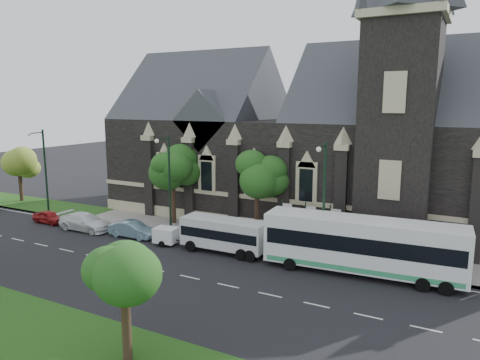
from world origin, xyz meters
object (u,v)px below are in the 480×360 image
Objects in this scene: tree_walk_far at (21,163)px; street_lamp_mid at (168,180)px; tree_walk_left at (176,166)px; shuttle_bus at (224,233)px; car_far_red at (49,217)px; banner_flag_left at (285,219)px; tour_coach at (362,245)px; banner_flag_right at (333,225)px; street_lamp_far at (44,167)px; box_trailer at (166,235)px; tree_park_east at (129,264)px; tree_walk_right at (260,172)px; sedan at (133,229)px; street_lamp_near at (323,195)px; banner_flag_center at (309,222)px; car_far_white at (86,222)px.

street_lamp_mid reaches higher than tree_walk_far.
tree_walk_left reaches higher than shuttle_bus.
tree_walk_far reaches higher than car_far_red.
tour_coach is at bearing -22.82° from banner_flag_left.
tree_walk_far is 1.57× the size of banner_flag_right.
street_lamp_far is 17.91m from box_trailer.
shuttle_bus is (-3.69, 14.95, -3.06)m from tree_park_east.
tree_walk_right is 31.06m from tree_walk_far.
sedan is at bearing 169.87° from box_trailer.
sedan is (-3.90, 0.30, -0.11)m from box_trailer.
car_far_red is at bearing -25.63° from tree_walk_far.
street_lamp_near is 30.00m from street_lamp_far.
street_lamp_mid reaches higher than tree_walk_right.
banner_flag_center is 0.92× the size of sedan.
tree_walk_right is 1.95× the size of banner_flag_right.
banner_flag_right is 22.74m from car_far_white.
street_lamp_near is at bearing -85.30° from car_far_red.
tree_walk_far is at bearing 74.33° from sedan.
street_lamp_mid is at bearing -171.18° from banner_flag_center.
banner_flag_left is 23.76m from car_far_red.
tree_park_east is 19.80m from sedan.
tree_walk_far is at bearing 158.50° from street_lamp_far.
banner_flag_center is 5.70m from tour_coach.
street_lamp_near is 27.52m from car_far_red.
tree_walk_right reaches higher than banner_flag_left.
banner_flag_left is 5.15m from shuttle_bus.
tree_walk_left is 14.67m from street_lamp_far.
street_lamp_near reaches higher than tree_walk_left.
tree_walk_far reaches higher than banner_flag_right.
banner_flag_center is at bearing -78.56° from sedan.
shuttle_bus is at bearing 1.43° from box_trailer.
banner_flag_right is 0.29× the size of tour_coach.
banner_flag_right is at bearing 131.20° from tour_coach.
street_lamp_near is 17.31m from sedan.
street_lamp_mid is 1.66× the size of car_far_white.
tree_walk_right is 9.01m from tree_walk_left.
street_lamp_mid is 13.97m from car_far_red.
tree_walk_right is 0.57× the size of tour_coach.
banner_flag_left is 10.01m from box_trailer.
banner_flag_left is 18.83m from car_far_white.
tree_walk_far is at bearing 170.56° from tour_coach.
banner_flag_right is (14.29, 1.91, -2.73)m from street_lamp_mid.
street_lamp_mid reaches higher than tour_coach.
street_lamp_near is 2.47× the size of car_far_red.
car_far_white is (-22.03, -2.17, -4.32)m from street_lamp_near.
street_lamp_near is 14.00m from street_lamp_mid.
street_lamp_far is at bearing 147.90° from tree_park_east.
banner_flag_right is 27.70m from car_far_red.
car_far_red is at bearing -179.32° from shuttle_bus.
street_lamp_near is at bearing 3.74° from box_trailer.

